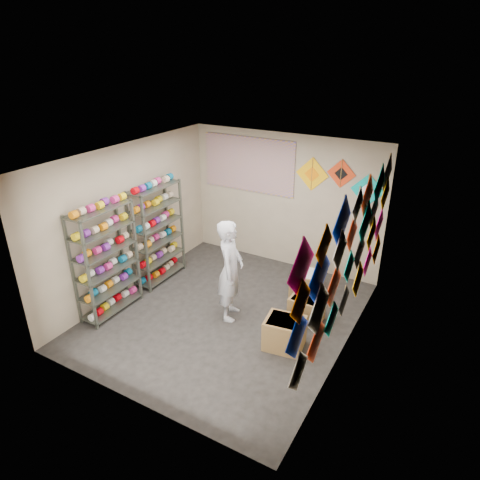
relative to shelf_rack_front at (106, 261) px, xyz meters
The scene contains 12 objects.
ground 2.19m from the shelf_rack_front, 25.53° to the left, with size 4.50×4.50×0.00m, color black.
room_walls 2.09m from the shelf_rack_front, 25.53° to the left, with size 4.50×4.50×4.50m.
shelf_rack_front is the anchor object (origin of this frame).
shelf_rack_back 1.30m from the shelf_rack_front, 90.00° to the left, with size 0.40×1.10×1.90m, color #4C5147.
string_spools 0.66m from the shelf_rack_front, 90.00° to the left, with size 0.12×2.36×0.12m.
kite_wall_display 3.93m from the shelf_rack_front, 13.02° to the left, with size 0.06×4.34×2.02m.
back_wall_kites 4.31m from the shelf_rack_front, 47.41° to the left, with size 1.68×0.02×0.81m.
poster 3.40m from the shelf_rack_front, 72.35° to the left, with size 2.00×0.01×1.10m, color #6754B7.
shopkeeper 2.05m from the shelf_rack_front, 25.14° to the left, with size 0.59×0.73×1.73m, color silver.
carton_a 3.12m from the shelf_rack_front, 10.72° to the left, with size 0.57×0.48×0.48m, color olive.
carton_b 3.40m from the shelf_rack_front, 24.63° to the left, with size 0.52×0.43×0.43m, color olive.
carton_c 3.51m from the shelf_rack_front, 38.51° to the left, with size 0.47×0.51×0.45m, color olive.
Camera 1 is at (3.22, -5.19, 4.19)m, focal length 32.00 mm.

